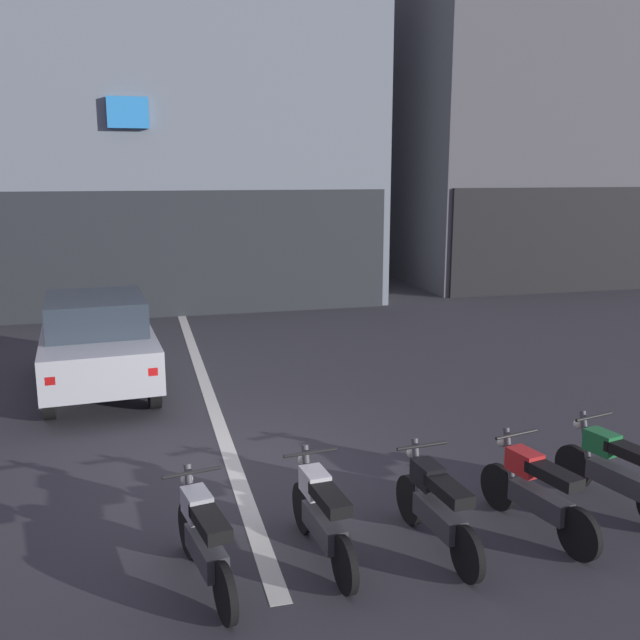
% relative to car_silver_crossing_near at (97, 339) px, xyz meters
% --- Properties ---
extents(ground_plane, '(120.00, 120.00, 0.00)m').
position_rel_car_silver_crossing_near_xyz_m(ground_plane, '(1.76, -3.77, -0.89)').
color(ground_plane, '#333338').
extents(lane_centre_line, '(0.20, 18.00, 0.01)m').
position_rel_car_silver_crossing_near_xyz_m(lane_centre_line, '(1.76, 2.23, -0.88)').
color(lane_centre_line, silver).
rests_on(lane_centre_line, ground).
extents(building_mid_block, '(10.65, 9.60, 11.61)m').
position_rel_car_silver_crossing_near_xyz_m(building_mid_block, '(2.14, 10.74, 4.91)').
color(building_mid_block, gray).
rests_on(building_mid_block, ground).
extents(building_far_right, '(8.12, 8.13, 10.89)m').
position_rel_car_silver_crossing_near_xyz_m(building_far_right, '(13.53, 10.74, 4.55)').
color(building_far_right, '#56565B').
rests_on(building_far_right, ground).
extents(car_silver_crossing_near, '(2.07, 4.22, 1.64)m').
position_rel_car_silver_crossing_near_xyz_m(car_silver_crossing_near, '(0.00, 0.00, 0.00)').
color(car_silver_crossing_near, black).
rests_on(car_silver_crossing_near, ground).
extents(motorcycle_silver_row_leftmost, '(0.55, 1.65, 0.98)m').
position_rel_car_silver_crossing_near_xyz_m(motorcycle_silver_row_leftmost, '(1.16, -6.30, -0.43)').
color(motorcycle_silver_row_leftmost, black).
rests_on(motorcycle_silver_row_leftmost, ground).
extents(motorcycle_white_row_left_mid, '(0.55, 1.67, 0.98)m').
position_rel_car_silver_crossing_near_xyz_m(motorcycle_white_row_left_mid, '(2.29, -6.13, -0.43)').
color(motorcycle_white_row_left_mid, black).
rests_on(motorcycle_white_row_left_mid, ground).
extents(motorcycle_black_row_centre, '(0.55, 1.67, 0.98)m').
position_rel_car_silver_crossing_near_xyz_m(motorcycle_black_row_centre, '(3.42, -6.24, -0.43)').
color(motorcycle_black_row_centre, black).
rests_on(motorcycle_black_row_centre, ground).
extents(motorcycle_red_row_right_mid, '(0.56, 1.65, 0.98)m').
position_rel_car_silver_crossing_near_xyz_m(motorcycle_red_row_right_mid, '(4.55, -6.20, -0.43)').
color(motorcycle_red_row_right_mid, black).
rests_on(motorcycle_red_row_right_mid, ground).
extents(motorcycle_green_row_rightmost, '(0.57, 1.64, 0.98)m').
position_rel_car_silver_crossing_near_xyz_m(motorcycle_green_row_rightmost, '(5.68, -5.94, -0.43)').
color(motorcycle_green_row_rightmost, black).
rests_on(motorcycle_green_row_rightmost, ground).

